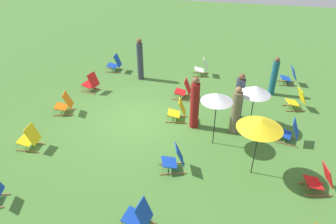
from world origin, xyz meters
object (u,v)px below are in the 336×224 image
(deckchair_5, at_px, (203,68))
(umbrella_0, at_px, (255,90))
(deckchair_0, at_px, (178,111))
(umbrella_2, at_px, (260,124))
(deckchair_2, at_px, (184,90))
(deckchair_9, at_px, (91,83))
(deckchair_1, at_px, (115,64))
(person_2, at_px, (274,77))
(deckchair_3, at_px, (297,100))
(person_1, at_px, (140,60))
(person_4, at_px, (195,104))
(deckchair_13, at_px, (174,159))
(deckchair_12, at_px, (139,216))
(deckchair_6, at_px, (290,132))
(deckchair_10, at_px, (65,104))
(deckchair_4, at_px, (30,138))
(deckchair_7, at_px, (289,76))
(person_3, at_px, (236,112))
(person_0, at_px, (239,98))
(umbrella_1, at_px, (217,97))
(deckchair_8, at_px, (320,180))

(deckchair_5, bearing_deg, umbrella_0, 20.49)
(deckchair_0, bearing_deg, umbrella_2, 41.29)
(deckchair_2, relative_size, deckchair_9, 0.98)
(deckchair_1, bearing_deg, umbrella_0, 58.04)
(deckchair_0, height_order, person_2, person_2)
(deckchair_3, xyz_separation_m, person_1, (-1.24, -6.65, 0.55))
(deckchair_2, height_order, person_4, person_4)
(deckchair_13, relative_size, umbrella_0, 0.53)
(deckchair_5, relative_size, deckchair_12, 1.00)
(deckchair_6, distance_m, deckchair_12, 5.75)
(deckchair_1, relative_size, person_4, 0.43)
(deckchair_10, bearing_deg, deckchair_4, -15.69)
(person_4, bearing_deg, deckchair_7, -134.91)
(umbrella_0, height_order, person_2, person_2)
(deckchair_1, height_order, person_3, person_3)
(deckchair_2, relative_size, person_4, 0.43)
(deckchair_9, xyz_separation_m, umbrella_0, (1.33, 6.60, 1.12))
(deckchair_6, xyz_separation_m, person_2, (-3.27, -0.36, 0.42))
(deckchair_3, distance_m, person_1, 6.79)
(deckchair_1, relative_size, umbrella_0, 0.51)
(deckchair_0, xyz_separation_m, deckchair_4, (2.64, -4.28, 0.00))
(deckchair_7, xyz_separation_m, person_3, (4.28, -2.24, 0.45))
(umbrella_0, bearing_deg, person_0, -138.80)
(deckchair_7, relative_size, deckchair_12, 1.00)
(person_1, xyz_separation_m, person_4, (3.33, 2.97, 0.00))
(deckchair_9, bearing_deg, person_0, 96.27)
(deckchair_4, bearing_deg, deckchair_0, 117.84)
(deckchair_3, relative_size, person_4, 0.44)
(deckchair_2, height_order, umbrella_1, umbrella_1)
(deckchair_0, bearing_deg, deckchair_4, -66.03)
(deckchair_12, relative_size, person_3, 0.48)
(deckchair_13, xyz_separation_m, person_2, (-5.42, 3.05, 0.42))
(person_1, relative_size, person_4, 0.99)
(person_0, distance_m, person_1, 5.06)
(umbrella_2, bearing_deg, person_2, 170.67)
(deckchair_12, xyz_separation_m, deckchair_13, (-2.16, 0.41, 0.00))
(person_4, bearing_deg, person_2, -136.81)
(umbrella_0, xyz_separation_m, person_0, (-0.53, -0.47, -0.64))
(deckchair_3, relative_size, deckchair_8, 1.02)
(umbrella_2, xyz_separation_m, person_2, (-5.07, 0.83, -0.92))
(deckchair_3, bearing_deg, person_1, -115.35)
(deckchair_4, distance_m, person_1, 6.02)
(deckchair_4, distance_m, umbrella_2, 7.03)
(deckchair_6, distance_m, person_2, 3.32)
(deckchair_6, distance_m, person_1, 7.11)
(person_4, bearing_deg, umbrella_1, 128.47)
(deckchair_13, bearing_deg, deckchair_10, -132.30)
(deckchair_7, bearing_deg, deckchair_1, -93.76)
(deckchair_0, bearing_deg, umbrella_1, 43.49)
(deckchair_6, relative_size, deckchair_12, 1.02)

